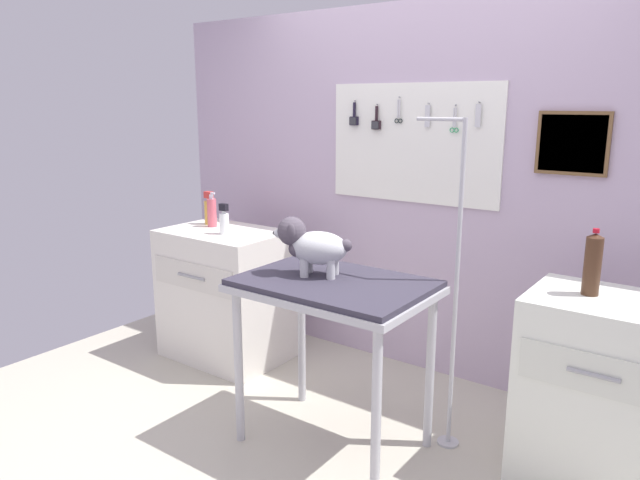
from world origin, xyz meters
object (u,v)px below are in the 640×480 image
counter_left (225,294)px  grooming_arm (454,301)px  soda_bottle (593,264)px  dog (311,245)px  grooming_table (334,299)px  detangler_spray (209,210)px  cabinet_right (602,393)px

counter_left → grooming_arm: bearing=-3.9°
grooming_arm → soda_bottle: (0.58, 0.13, 0.25)m
dog → counter_left: (-1.06, 0.45, -0.58)m
grooming_table → detangler_spray: (-1.44, 0.56, 0.20)m
grooming_arm → dog: bearing=-151.6°
grooming_arm → soda_bottle: grooming_arm is taller
cabinet_right → grooming_arm: bearing=-170.5°
grooming_arm → detangler_spray: size_ratio=7.21×
dog → counter_left: bearing=157.1°
counter_left → soda_bottle: 2.33m
cabinet_right → detangler_spray: size_ratio=3.86×
grooming_arm → detangler_spray: 1.93m
dog → soda_bottle: 1.28m
grooming_table → grooming_arm: size_ratio=0.56×
grooming_table → soda_bottle: 1.17m
cabinet_right → soda_bottle: 0.59m
grooming_table → soda_bottle: soda_bottle is taller
detangler_spray → dog: bearing=-23.1°
grooming_arm → cabinet_right: bearing=9.5°
cabinet_right → counter_left: bearing=179.9°
grooming_table → dog: dog is taller
soda_bottle → dog: bearing=-159.0°
grooming_table → cabinet_right: bearing=21.5°
dog → grooming_table: bearing=-2.3°
counter_left → soda_bottle: bearing=0.2°
counter_left → detangler_spray: 0.59m
soda_bottle → counter_left: bearing=-179.8°
detangler_spray → soda_bottle: size_ratio=0.76×
counter_left → cabinet_right: counter_left is taller
cabinet_right → detangler_spray: bearing=177.7°
grooming_arm → grooming_table: bearing=-144.3°
dog → detangler_spray: 1.41m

